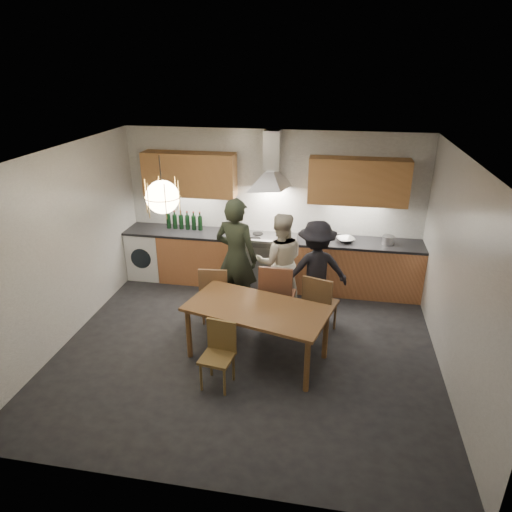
% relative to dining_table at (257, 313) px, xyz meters
% --- Properties ---
extents(ground, '(5.00, 5.00, 0.00)m').
position_rel_dining_table_xyz_m(ground, '(-0.16, 0.17, -0.66)').
color(ground, black).
rests_on(ground, ground).
extents(room_shell, '(5.02, 4.52, 2.61)m').
position_rel_dining_table_xyz_m(room_shell, '(-0.16, 0.17, 1.05)').
color(room_shell, silver).
rests_on(room_shell, ground).
extents(counter_run, '(5.00, 0.62, 0.90)m').
position_rel_dining_table_xyz_m(counter_run, '(-0.14, 2.12, -0.21)').
color(counter_run, '#CB804E').
rests_on(counter_run, ground).
extents(range_stove, '(0.90, 0.60, 0.92)m').
position_rel_dining_table_xyz_m(range_stove, '(-0.16, 2.11, -0.22)').
color(range_stove, silver).
rests_on(range_stove, ground).
extents(wall_fixtures, '(4.30, 0.54, 1.10)m').
position_rel_dining_table_xyz_m(wall_fixtures, '(-0.16, 2.23, 1.21)').
color(wall_fixtures, '#C4874B').
rests_on(wall_fixtures, ground).
extents(pendant_lamp, '(0.43, 0.43, 0.70)m').
position_rel_dining_table_xyz_m(pendant_lamp, '(-1.16, 0.07, 1.44)').
color(pendant_lamp, black).
rests_on(pendant_lamp, ground).
extents(dining_table, '(1.94, 1.31, 0.75)m').
position_rel_dining_table_xyz_m(dining_table, '(0.00, 0.00, 0.00)').
color(dining_table, brown).
rests_on(dining_table, ground).
extents(chair_back_left, '(0.45, 0.45, 0.91)m').
position_rel_dining_table_xyz_m(chair_back_left, '(-0.76, 0.75, -0.14)').
color(chair_back_left, brown).
rests_on(chair_back_left, ground).
extents(chair_back_mid, '(0.49, 0.49, 1.04)m').
position_rel_dining_table_xyz_m(chair_back_mid, '(0.16, 0.69, -0.06)').
color(chair_back_mid, brown).
rests_on(chair_back_mid, ground).
extents(chair_back_right, '(0.53, 0.53, 0.93)m').
position_rel_dining_table_xyz_m(chair_back_right, '(0.75, 0.67, -0.13)').
color(chair_back_right, brown).
rests_on(chair_back_right, ground).
extents(chair_front, '(0.41, 0.41, 0.81)m').
position_rel_dining_table_xyz_m(chair_front, '(-0.35, -0.57, -0.20)').
color(chair_front, brown).
rests_on(chair_front, ground).
extents(person_left, '(0.76, 0.60, 1.83)m').
position_rel_dining_table_xyz_m(person_left, '(-0.51, 1.12, 0.25)').
color(person_left, black).
rests_on(person_left, ground).
extents(person_mid, '(0.86, 0.74, 1.56)m').
position_rel_dining_table_xyz_m(person_mid, '(0.11, 1.37, 0.12)').
color(person_mid, beige).
rests_on(person_mid, ground).
extents(person_right, '(1.09, 0.80, 1.52)m').
position_rel_dining_table_xyz_m(person_right, '(0.67, 1.21, 0.10)').
color(person_right, black).
rests_on(person_right, ground).
extents(mixing_bowl, '(0.37, 0.37, 0.07)m').
position_rel_dining_table_xyz_m(mixing_bowl, '(1.09, 2.08, 0.27)').
color(mixing_bowl, '#ABABAE').
rests_on(mixing_bowl, counter_run).
extents(stock_pot, '(0.24, 0.24, 0.13)m').
position_rel_dining_table_xyz_m(stock_pot, '(1.75, 2.10, 0.30)').
color(stock_pot, '#BABABD').
rests_on(stock_pot, counter_run).
extents(wine_bottles, '(0.65, 0.08, 0.32)m').
position_rel_dining_table_xyz_m(wine_bottles, '(-1.67, 2.21, 0.40)').
color(wine_bottles, black).
rests_on(wine_bottles, counter_run).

